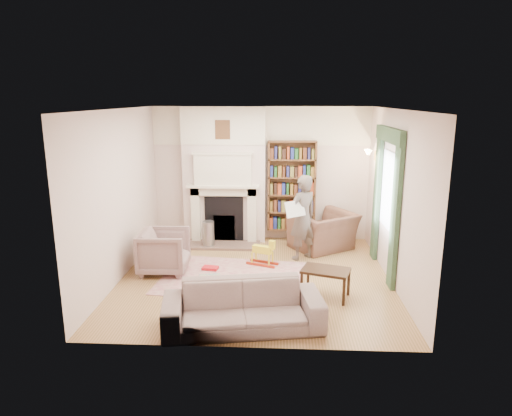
# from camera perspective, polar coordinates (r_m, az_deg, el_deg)

# --- Properties ---
(floor) EXTENTS (4.50, 4.50, 0.00)m
(floor) POSITION_cam_1_polar(r_m,az_deg,el_deg) (7.85, -0.09, -8.62)
(floor) COLOR brown
(floor) RESTS_ON ground
(ceiling) EXTENTS (4.50, 4.50, 0.00)m
(ceiling) POSITION_cam_1_polar(r_m,az_deg,el_deg) (7.27, -0.10, 12.27)
(ceiling) COLOR white
(ceiling) RESTS_ON wall_back
(wall_back) EXTENTS (4.50, 0.00, 4.50)m
(wall_back) POSITION_cam_1_polar(r_m,az_deg,el_deg) (9.64, 0.61, 4.26)
(wall_back) COLOR beige
(wall_back) RESTS_ON floor
(wall_front) EXTENTS (4.50, 0.00, 4.50)m
(wall_front) POSITION_cam_1_polar(r_m,az_deg,el_deg) (5.26, -1.40, -3.81)
(wall_front) COLOR beige
(wall_front) RESTS_ON floor
(wall_left) EXTENTS (0.00, 4.50, 4.50)m
(wall_left) POSITION_cam_1_polar(r_m,az_deg,el_deg) (7.88, -16.68, 1.53)
(wall_left) COLOR beige
(wall_left) RESTS_ON floor
(wall_right) EXTENTS (0.00, 4.50, 4.50)m
(wall_right) POSITION_cam_1_polar(r_m,az_deg,el_deg) (7.65, 16.98, 1.17)
(wall_right) COLOR beige
(wall_right) RESTS_ON floor
(fireplace) EXTENTS (1.70, 0.58, 2.80)m
(fireplace) POSITION_cam_1_polar(r_m,az_deg,el_deg) (9.51, -3.97, 4.01)
(fireplace) COLOR beige
(fireplace) RESTS_ON floor
(bookcase) EXTENTS (1.00, 0.24, 1.85)m
(bookcase) POSITION_cam_1_polar(r_m,az_deg,el_deg) (9.55, 4.48, 2.76)
(bookcase) COLOR brown
(bookcase) RESTS_ON floor
(window) EXTENTS (0.02, 0.90, 1.30)m
(window) POSITION_cam_1_polar(r_m,az_deg,el_deg) (8.02, 16.23, 2.14)
(window) COLOR silver
(window) RESTS_ON wall_right
(curtain_left) EXTENTS (0.07, 0.32, 2.40)m
(curtain_left) POSITION_cam_1_polar(r_m,az_deg,el_deg) (7.40, 17.04, -0.84)
(curtain_left) COLOR #2B442C
(curtain_left) RESTS_ON floor
(curtain_right) EXTENTS (0.07, 0.32, 2.40)m
(curtain_right) POSITION_cam_1_polar(r_m,az_deg,el_deg) (8.73, 14.87, 1.46)
(curtain_right) COLOR #2B442C
(curtain_right) RESTS_ON floor
(pelmet) EXTENTS (0.09, 1.70, 0.24)m
(pelmet) POSITION_cam_1_polar(r_m,az_deg,el_deg) (7.89, 16.36, 8.78)
(pelmet) COLOR #2B442C
(pelmet) RESTS_ON wall_right
(wall_sconce) EXTENTS (0.20, 0.24, 0.24)m
(wall_sconce) POSITION_cam_1_polar(r_m,az_deg,el_deg) (8.97, 13.57, 6.40)
(wall_sconce) COLOR gold
(wall_sconce) RESTS_ON wall_right
(rug) EXTENTS (2.56, 2.08, 0.01)m
(rug) POSITION_cam_1_polar(r_m,az_deg,el_deg) (7.83, -2.92, -8.66)
(rug) COLOR beige
(rug) RESTS_ON floor
(armchair_reading) EXTENTS (1.51, 1.47, 0.74)m
(armchair_reading) POSITION_cam_1_polar(r_m,az_deg,el_deg) (9.23, 8.39, -2.87)
(armchair_reading) COLOR #4A3127
(armchair_reading) RESTS_ON floor
(armchair_left) EXTENTS (0.85, 0.83, 0.75)m
(armchair_left) POSITION_cam_1_polar(r_m,az_deg,el_deg) (8.11, -11.41, -5.33)
(armchair_left) COLOR gray
(armchair_left) RESTS_ON floor
(sofa) EXTENTS (2.19, 1.15, 0.61)m
(sofa) POSITION_cam_1_polar(r_m,az_deg,el_deg) (6.13, -1.65, -12.19)
(sofa) COLOR gray
(sofa) RESTS_ON floor
(man_reading) EXTENTS (0.70, 0.66, 1.61)m
(man_reading) POSITION_cam_1_polar(r_m,az_deg,el_deg) (8.51, 5.84, -1.21)
(man_reading) COLOR #554B44
(man_reading) RESTS_ON floor
(newspaper) EXTENTS (0.40, 0.35, 0.28)m
(newspaper) POSITION_cam_1_polar(r_m,az_deg,el_deg) (8.25, 4.90, -0.12)
(newspaper) COLOR silver
(newspaper) RESTS_ON man_reading
(coffee_table) EXTENTS (0.81, 0.65, 0.45)m
(coffee_table) POSITION_cam_1_polar(r_m,az_deg,el_deg) (7.11, 8.65, -9.27)
(coffee_table) COLOR #312111
(coffee_table) RESTS_ON floor
(paraffin_heater) EXTENTS (0.28, 0.28, 0.55)m
(paraffin_heater) POSITION_cam_1_polar(r_m,az_deg,el_deg) (9.28, -5.96, -3.32)
(paraffin_heater) COLOR #93959A
(paraffin_heater) RESTS_ON floor
(rocking_horse) EXTENTS (0.60, 0.42, 0.49)m
(rocking_horse) POSITION_cam_1_polar(r_m,az_deg,el_deg) (8.29, 0.80, -5.57)
(rocking_horse) COLOR yellow
(rocking_horse) RESTS_ON rug
(board_game) EXTENTS (0.42, 0.42, 0.03)m
(board_game) POSITION_cam_1_polar(r_m,az_deg,el_deg) (7.77, -5.72, -8.72)
(board_game) COLOR #DEC44E
(board_game) RESTS_ON rug
(game_box_lid) EXTENTS (0.30, 0.23, 0.05)m
(game_box_lid) POSITION_cam_1_polar(r_m,az_deg,el_deg) (8.18, -5.74, -7.47)
(game_box_lid) COLOR red
(game_box_lid) RESTS_ON rug
(comic_annuals) EXTENTS (0.85, 0.65, 0.02)m
(comic_annuals) POSITION_cam_1_polar(r_m,az_deg,el_deg) (7.51, 2.36, -9.55)
(comic_annuals) COLOR red
(comic_annuals) RESTS_ON rug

